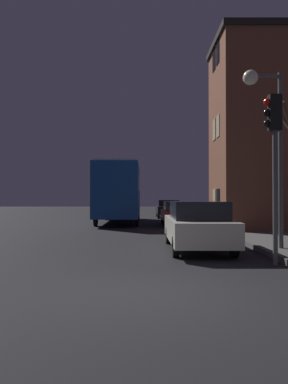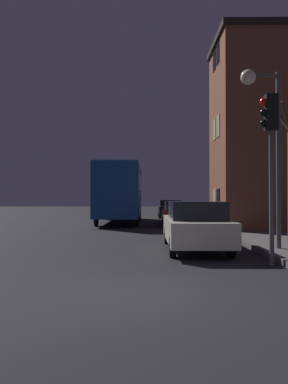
# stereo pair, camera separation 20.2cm
# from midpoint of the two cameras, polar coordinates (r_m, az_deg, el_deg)

# --- Properties ---
(ground_plane) EXTENTS (120.00, 120.00, 0.00)m
(ground_plane) POSITION_cam_midpoint_polar(r_m,az_deg,el_deg) (6.85, 2.05, -15.04)
(ground_plane) COLOR black
(brick_building) EXTENTS (3.11, 4.71, 9.64)m
(brick_building) POSITION_cam_midpoint_polar(r_m,az_deg,el_deg) (20.01, 15.37, 8.76)
(brick_building) COLOR brown
(brick_building) RESTS_ON sidewalk
(streetlamp) EXTENTS (1.20, 0.46, 5.38)m
(streetlamp) POSITION_cam_midpoint_polar(r_m,az_deg,el_deg) (12.04, 18.27, 10.56)
(streetlamp) COLOR #4C4C4C
(streetlamp) RESTS_ON sidewalk
(traffic_light) EXTENTS (0.43, 0.24, 4.25)m
(traffic_light) POSITION_cam_midpoint_polar(r_m,az_deg,el_deg) (9.94, 19.21, 7.16)
(traffic_light) COLOR #4C4C4C
(traffic_light) RESTS_ON ground
(bus) EXTENTS (2.59, 9.49, 3.79)m
(bus) POSITION_cam_midpoint_polar(r_m,az_deg,el_deg) (24.79, -3.33, 0.50)
(bus) COLOR #194793
(bus) RESTS_ON ground
(car_near_lane) EXTENTS (1.81, 4.72, 1.55)m
(car_near_lane) POSITION_cam_midpoint_polar(r_m,az_deg,el_deg) (12.10, 8.27, -4.97)
(car_near_lane) COLOR beige
(car_near_lane) RESTS_ON ground
(car_mid_lane) EXTENTS (1.89, 4.48, 1.43)m
(car_mid_lane) POSITION_cam_midpoint_polar(r_m,az_deg,el_deg) (22.10, 5.65, -3.17)
(car_mid_lane) COLOR #B21E19
(car_mid_lane) RESTS_ON ground
(car_far_lane) EXTENTS (1.85, 4.78, 1.46)m
(car_far_lane) POSITION_cam_midpoint_polar(r_m,az_deg,el_deg) (30.79, 4.11, -2.49)
(car_far_lane) COLOR black
(car_far_lane) RESTS_ON ground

